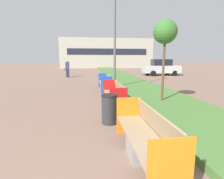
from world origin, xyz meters
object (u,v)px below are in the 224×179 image
at_px(sapling_tree_near, 165,33).
at_px(parked_car_distant, 161,67).
at_px(bench_blue_frame, 105,84).
at_px(bench_orange_frame, 144,139).
at_px(bench_red_frame, 114,97).
at_px(litter_bin, 109,109).
at_px(street_lamp_post, 115,25).
at_px(pedestrian_walking, 67,68).

distance_m(sapling_tree_near, parked_car_distant, 13.90).
relative_size(bench_blue_frame, sapling_tree_near, 0.66).
height_order(bench_orange_frame, bench_red_frame, same).
relative_size(bench_red_frame, parked_car_distant, 0.56).
distance_m(bench_red_frame, litter_bin, 1.99).
relative_size(bench_orange_frame, sapling_tree_near, 0.69).
xyz_separation_m(bench_orange_frame, parked_car_distant, (7.40, 16.46, 0.54)).
xyz_separation_m(bench_blue_frame, street_lamp_post, (0.61, 0.15, 3.51)).
bearing_deg(parked_car_distant, bench_red_frame, -115.90).
bearing_deg(bench_red_frame, bench_blue_frame, 90.03).
bearing_deg(parked_car_distant, bench_orange_frame, -109.72).
height_order(bench_red_frame, sapling_tree_near, sapling_tree_near).
height_order(pedestrian_walking, parked_car_distant, parked_car_distant).
xyz_separation_m(bench_orange_frame, street_lamp_post, (0.61, 7.80, 3.50)).
relative_size(sapling_tree_near, pedestrian_walking, 1.89).
height_order(bench_red_frame, parked_car_distant, parked_car_distant).
bearing_deg(street_lamp_post, sapling_tree_near, -70.64).
bearing_deg(bench_blue_frame, bench_orange_frame, -89.99).
distance_m(bench_orange_frame, bench_red_frame, 3.84).
bearing_deg(bench_red_frame, pedestrian_walking, 104.95).
distance_m(litter_bin, parked_car_distant, 16.54).
height_order(sapling_tree_near, parked_car_distant, sapling_tree_near).
bearing_deg(bench_blue_frame, sapling_tree_near, -62.37).
bearing_deg(bench_blue_frame, pedestrian_walking, 111.47).
height_order(bench_blue_frame, parked_car_distant, parked_car_distant).
xyz_separation_m(bench_blue_frame, litter_bin, (-0.44, -5.75, 0.06)).
bearing_deg(street_lamp_post, litter_bin, -100.14).
height_order(bench_orange_frame, litter_bin, bench_orange_frame).
relative_size(street_lamp_post, sapling_tree_near, 2.04).
relative_size(bench_blue_frame, street_lamp_post, 0.32).
bearing_deg(sapling_tree_near, bench_orange_frame, -117.94).
xyz_separation_m(bench_red_frame, pedestrian_walking, (-3.17, 11.85, 0.55)).
xyz_separation_m(sapling_tree_near, parked_car_distant, (5.39, 12.66, -1.99)).
bearing_deg(litter_bin, bench_orange_frame, -76.84).
distance_m(bench_orange_frame, bench_blue_frame, 7.65).
relative_size(bench_orange_frame, bench_red_frame, 0.97).
relative_size(bench_orange_frame, parked_car_distant, 0.54).
bearing_deg(bench_orange_frame, bench_blue_frame, 90.01).
xyz_separation_m(bench_orange_frame, sapling_tree_near, (2.01, 3.80, 2.53)).
height_order(bench_red_frame, pedestrian_walking, pedestrian_walking).
xyz_separation_m(bench_blue_frame, pedestrian_walking, (-3.16, 8.04, 0.56)).
bearing_deg(street_lamp_post, bench_orange_frame, -94.47).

